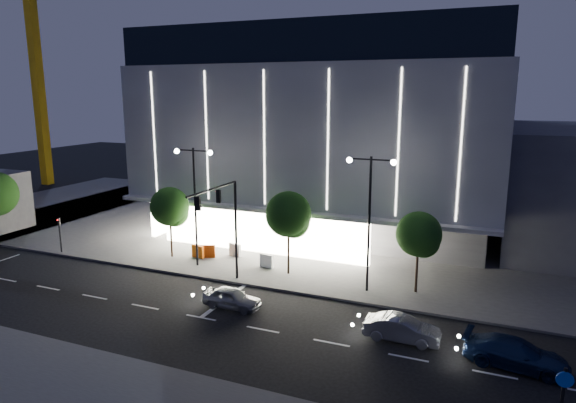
% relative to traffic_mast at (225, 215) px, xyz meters
% --- Properties ---
extents(ground, '(160.00, 160.00, 0.00)m').
position_rel_traffic_mast_xyz_m(ground, '(-1.00, -3.34, -5.03)').
color(ground, black).
rests_on(ground, ground).
extents(sidewalk_museum, '(70.00, 40.00, 0.15)m').
position_rel_traffic_mast_xyz_m(sidewalk_museum, '(4.00, 20.66, -4.95)').
color(sidewalk_museum, '#474747').
rests_on(sidewalk_museum, ground).
extents(museum, '(30.00, 25.80, 18.00)m').
position_rel_traffic_mast_xyz_m(museum, '(1.98, 18.97, 4.25)').
color(museum, '#4C4C51').
rests_on(museum, ground).
extents(traffic_mast, '(0.33, 5.89, 7.07)m').
position_rel_traffic_mast_xyz_m(traffic_mast, '(0.00, 0.00, 0.00)').
color(traffic_mast, black).
rests_on(traffic_mast, ground).
extents(street_lamp_west, '(3.16, 0.36, 9.00)m').
position_rel_traffic_mast_xyz_m(street_lamp_west, '(-4.00, 2.66, 0.93)').
color(street_lamp_west, black).
rests_on(street_lamp_west, ground).
extents(street_lamp_east, '(3.16, 0.36, 9.00)m').
position_rel_traffic_mast_xyz_m(street_lamp_east, '(9.00, 2.66, 0.93)').
color(street_lamp_east, black).
rests_on(street_lamp_east, ground).
extents(ped_signal_far, '(0.22, 0.24, 3.00)m').
position_rel_traffic_mast_xyz_m(ped_signal_far, '(-16.00, 1.16, -3.14)').
color(ped_signal_far, black).
rests_on(ped_signal_far, ground).
extents(tower_crane, '(32.00, 2.00, 28.50)m').
position_rel_traffic_mast_xyz_m(tower_crane, '(-41.92, 24.66, 15.48)').
color(tower_crane, gold).
rests_on(tower_crane, ground).
extents(tree_left, '(3.02, 3.02, 5.72)m').
position_rel_traffic_mast_xyz_m(tree_left, '(-6.97, 3.68, -0.99)').
color(tree_left, black).
rests_on(tree_left, ground).
extents(tree_mid, '(3.25, 3.25, 6.15)m').
position_rel_traffic_mast_xyz_m(tree_mid, '(3.03, 3.68, -0.69)').
color(tree_mid, black).
rests_on(tree_mid, ground).
extents(tree_right, '(2.91, 2.91, 5.51)m').
position_rel_traffic_mast_xyz_m(tree_right, '(12.03, 3.68, -1.14)').
color(tree_right, black).
rests_on(tree_right, ground).
extents(car_lead, '(3.70, 1.53, 1.25)m').
position_rel_traffic_mast_xyz_m(car_lead, '(2.00, -2.88, -4.40)').
color(car_lead, gray).
rests_on(car_lead, ground).
extents(car_second, '(4.00, 1.41, 1.32)m').
position_rel_traffic_mast_xyz_m(car_second, '(12.34, -3.12, -4.37)').
color(car_second, '#9A9CA1').
rests_on(car_second, ground).
extents(car_third, '(4.98, 2.51, 1.39)m').
position_rel_traffic_mast_xyz_m(car_third, '(17.86, -3.72, -4.33)').
color(car_third, '#14244B').
rests_on(car_third, ground).
extents(barrier_a, '(1.11, 0.64, 1.00)m').
position_rel_traffic_mast_xyz_m(barrier_a, '(-4.22, 4.56, -4.38)').
color(barrier_a, '#C4420A').
rests_on(barrier_a, sidewalk_museum).
extents(barrier_b, '(1.13, 0.54, 1.00)m').
position_rel_traffic_mast_xyz_m(barrier_b, '(-2.46, 5.72, -4.38)').
color(barrier_b, silver).
rests_on(barrier_b, sidewalk_museum).
extents(barrier_c, '(1.13, 0.45, 1.00)m').
position_rel_traffic_mast_xyz_m(barrier_c, '(-4.94, 4.21, -4.38)').
color(barrier_c, orange).
rests_on(barrier_c, sidewalk_museum).
extents(barrier_d, '(1.13, 0.47, 1.00)m').
position_rel_traffic_mast_xyz_m(barrier_d, '(1.00, 4.24, -4.38)').
color(barrier_d, white).
rests_on(barrier_d, sidewalk_museum).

